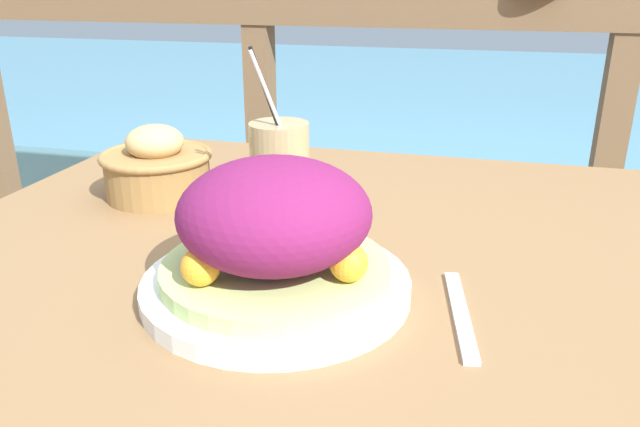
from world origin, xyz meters
name	(u,v)px	position (x,y,z in m)	size (l,w,h in m)	color
patio_table	(357,306)	(0.00, 0.00, 0.68)	(1.15, 0.87, 0.78)	olive
railing_fence	(425,114)	(0.00, 0.88, 0.76)	(2.80, 0.08, 1.07)	brown
sea_backdrop	(459,118)	(0.00, 3.38, 0.22)	(12.00, 4.00, 0.43)	#568EA8
salad_plate	(275,239)	(-0.06, -0.17, 0.84)	(0.30, 0.30, 0.15)	white
drink_glass	(280,175)	(-0.12, 0.02, 0.85)	(0.08, 0.08, 0.25)	tan
bread_basket	(157,167)	(-0.34, 0.09, 0.82)	(0.17, 0.17, 0.11)	olive
knife	(460,314)	(0.14, -0.17, 0.78)	(0.05, 0.18, 0.00)	silver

